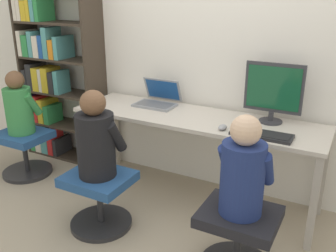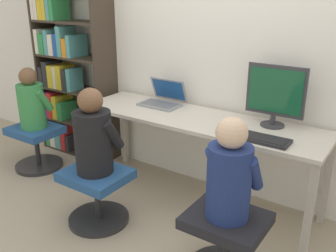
% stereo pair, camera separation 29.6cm
% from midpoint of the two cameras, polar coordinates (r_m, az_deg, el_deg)
% --- Properties ---
extents(ground_plane, '(14.00, 14.00, 0.00)m').
position_cam_midpoint_polar(ground_plane, '(3.14, 4.07, -13.36)').
color(ground_plane, tan).
extents(wall_back, '(10.00, 0.05, 2.60)m').
position_cam_midpoint_polar(wall_back, '(3.23, 10.63, 12.15)').
color(wall_back, white).
rests_on(wall_back, ground_plane).
extents(desk, '(2.08, 0.59, 0.75)m').
position_cam_midpoint_polar(desk, '(3.07, 7.15, -0.12)').
color(desk, beige).
rests_on(desk, ground_plane).
extents(desktop_monitor, '(0.44, 0.18, 0.46)m').
position_cam_midpoint_polar(desktop_monitor, '(2.91, 18.87, 4.43)').
color(desktop_monitor, '#333338').
rests_on(desktop_monitor, desk).
extents(laptop, '(0.36, 0.30, 0.22)m').
position_cam_midpoint_polar(laptop, '(3.35, 1.71, 4.01)').
color(laptop, gray).
rests_on(laptop, desk).
extents(keyboard, '(0.43, 0.17, 0.03)m').
position_cam_midpoint_polar(keyboard, '(2.68, 16.71, -1.83)').
color(keyboard, '#232326').
rests_on(keyboard, desk).
extents(computer_mouse_by_keyboard, '(0.06, 0.09, 0.04)m').
position_cam_midpoint_polar(computer_mouse_by_keyboard, '(2.76, 11.02, -0.54)').
color(computer_mouse_by_keyboard, '#99999E').
rests_on(computer_mouse_by_keyboard, desk).
extents(office_chair_left, '(0.48, 0.47, 0.44)m').
position_cam_midpoint_polar(office_chair_left, '(2.49, 12.23, -16.77)').
color(office_chair_left, '#262628').
rests_on(office_chair_left, ground_plane).
extents(office_chair_right, '(0.48, 0.47, 0.44)m').
position_cam_midpoint_polar(office_chair_right, '(2.95, -7.92, -10.01)').
color(office_chair_right, '#262628').
rests_on(office_chair_right, ground_plane).
extents(person_at_monitor, '(0.33, 0.30, 0.63)m').
position_cam_midpoint_polar(person_at_monitor, '(2.25, 13.14, -7.27)').
color(person_at_monitor, navy).
rests_on(person_at_monitor, office_chair_left).
extents(person_at_laptop, '(0.34, 0.31, 0.65)m').
position_cam_midpoint_polar(person_at_laptop, '(2.75, -8.32, -1.59)').
color(person_at_laptop, black).
rests_on(person_at_laptop, office_chair_right).
extents(bookshelf, '(0.91, 0.32, 1.79)m').
position_cam_midpoint_polar(bookshelf, '(4.14, -13.43, 7.97)').
color(bookshelf, '#382D23').
rests_on(bookshelf, ground_plane).
extents(office_chair_side, '(0.48, 0.47, 0.44)m').
position_cam_midpoint_polar(office_chair_side, '(3.97, -17.40, -2.64)').
color(office_chair_side, '#262628').
rests_on(office_chair_side, ground_plane).
extents(person_near_shelf, '(0.31, 0.28, 0.60)m').
position_cam_midpoint_polar(person_near_shelf, '(3.83, -18.04, 3.53)').
color(person_near_shelf, '#388C47').
rests_on(person_near_shelf, office_chair_side).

